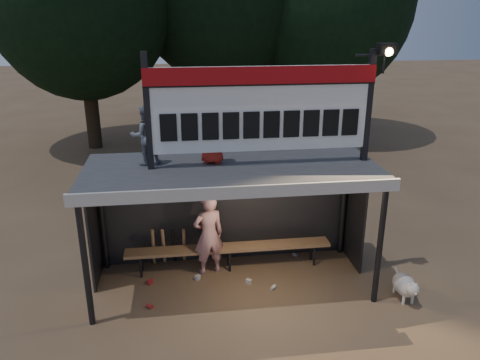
# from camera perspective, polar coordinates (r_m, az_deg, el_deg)

# --- Properties ---
(ground) EXTENTS (80.00, 80.00, 0.00)m
(ground) POSITION_cam_1_polar(r_m,az_deg,el_deg) (8.97, -0.95, -12.43)
(ground) COLOR brown
(ground) RESTS_ON ground
(player) EXTENTS (0.67, 0.52, 1.62)m
(player) POSITION_cam_1_polar(r_m,az_deg,el_deg) (8.93, -3.85, -6.67)
(player) COLOR silver
(player) RESTS_ON ground
(child_a) EXTENTS (0.58, 0.50, 1.02)m
(child_a) POSITION_cam_1_polar(r_m,az_deg,el_deg) (8.06, -11.50, 5.36)
(child_a) COLOR gray
(child_a) RESTS_ON dugout_shelter
(child_b) EXTENTS (0.57, 0.45, 1.03)m
(child_b) POSITION_cam_1_polar(r_m,az_deg,el_deg) (7.99, -3.41, 5.65)
(child_b) COLOR #B1251B
(child_b) RESTS_ON dugout_shelter
(dugout_shelter) EXTENTS (5.10, 2.08, 2.32)m
(dugout_shelter) POSITION_cam_1_polar(r_m,az_deg,el_deg) (8.36, -1.22, -0.77)
(dugout_shelter) COLOR #39393B
(dugout_shelter) RESTS_ON ground
(scoreboard_assembly) EXTENTS (4.10, 0.27, 1.99)m
(scoreboard_assembly) POSITION_cam_1_polar(r_m,az_deg,el_deg) (7.80, 3.04, 8.99)
(scoreboard_assembly) COLOR black
(scoreboard_assembly) RESTS_ON dugout_shelter
(bench) EXTENTS (4.00, 0.35, 0.48)m
(bench) POSITION_cam_1_polar(r_m,az_deg,el_deg) (9.23, -1.37, -8.34)
(bench) COLOR #976E47
(bench) RESTS_ON ground
(tree_right) EXTENTS (6.08, 6.08, 8.72)m
(tree_right) POSITION_cam_1_polar(r_m,az_deg,el_deg) (18.97, 11.12, 20.68)
(tree_right) COLOR #2F1F15
(tree_right) RESTS_ON ground
(dog) EXTENTS (0.36, 0.81, 0.49)m
(dog) POSITION_cam_1_polar(r_m,az_deg,el_deg) (8.86, 19.52, -12.03)
(dog) COLOR beige
(dog) RESTS_ON ground
(bats) EXTENTS (0.68, 0.35, 0.84)m
(bats) POSITION_cam_1_polar(r_m,az_deg,el_deg) (9.43, -8.68, -7.94)
(bats) COLOR #946C45
(bats) RESTS_ON ground
(litter) EXTENTS (3.06, 1.55, 0.08)m
(litter) POSITION_cam_1_polar(r_m,az_deg,el_deg) (8.97, -2.41, -12.15)
(litter) COLOR #AC1D20
(litter) RESTS_ON ground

